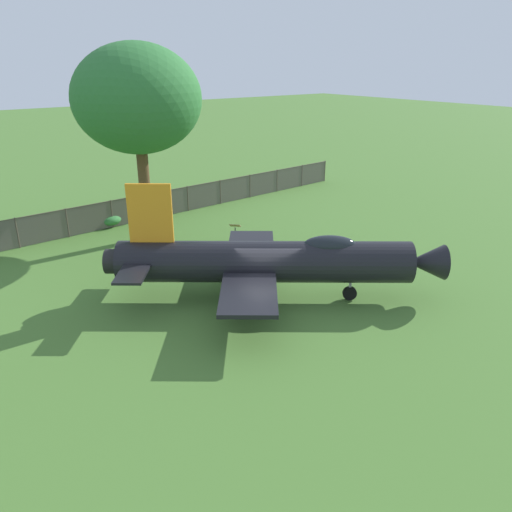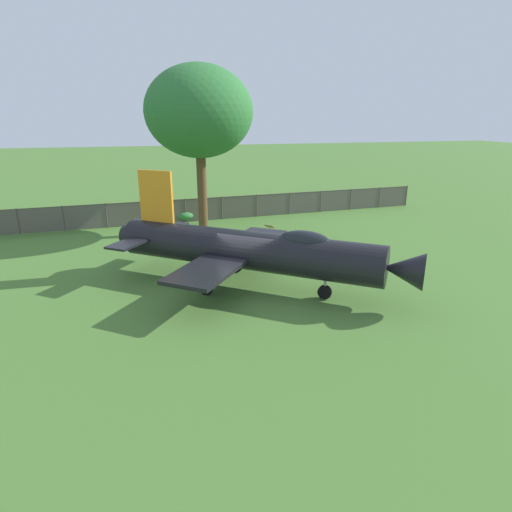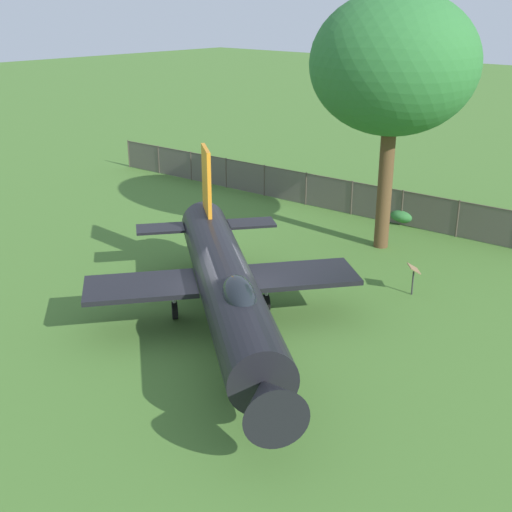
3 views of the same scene
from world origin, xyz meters
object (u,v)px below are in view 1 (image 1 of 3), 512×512
at_px(display_jet, 274,261).
at_px(shade_tree, 137,100).
at_px(info_plaque, 235,228).
at_px(shrub_near_fence, 108,218).

xyz_separation_m(display_jet, shade_tree, (0.84, -10.42, 5.88)).
xyz_separation_m(shade_tree, info_plaque, (-3.57, 3.61, -6.80)).
bearing_deg(info_plaque, shrub_near_fence, -59.03).
bearing_deg(info_plaque, display_jet, 68.17).
bearing_deg(shade_tree, shrub_near_fence, -76.82).
bearing_deg(shrub_near_fence, info_plaque, 120.97).
xyz_separation_m(shade_tree, shrub_near_fence, (0.90, -3.84, -7.23)).
relative_size(shade_tree, info_plaque, 9.21).
height_order(shrub_near_fence, info_plaque, info_plaque).
bearing_deg(display_jet, info_plaque, 105.41).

